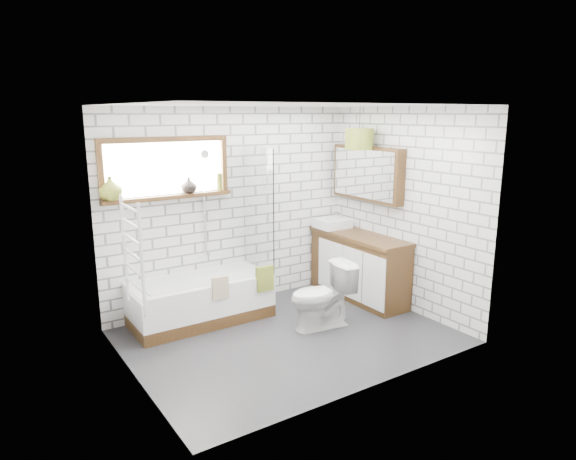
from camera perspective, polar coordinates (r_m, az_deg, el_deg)
floor at (r=5.82m, az=0.12°, el=-11.78°), size 3.40×2.60×0.01m
ceiling at (r=5.28m, az=0.14°, el=13.77°), size 3.40×2.60×0.01m
wall_back at (r=6.52m, az=-6.22°, el=2.46°), size 3.40×0.01×2.50m
wall_front at (r=4.42m, az=9.52°, el=-2.72°), size 3.40×0.01×2.50m
wall_left at (r=4.72m, az=-17.41°, el=-2.13°), size 0.01×2.60×2.50m
wall_right at (r=6.49m, az=12.78°, el=2.17°), size 0.01×2.60×2.50m
window at (r=6.06m, az=-13.35°, el=6.65°), size 1.52×0.16×0.68m
towel_radiator at (r=4.74m, az=-16.85°, el=-2.64°), size 0.06×0.52×1.00m
mirror_cabinet at (r=6.80m, az=8.81°, el=6.22°), size 0.16×1.20×0.70m
shower_riser at (r=6.29m, az=-9.29°, el=2.91°), size 0.02×0.02×1.30m
bathtub at (r=6.21m, az=-9.63°, el=-7.66°), size 1.63×0.72×0.53m
shower_screen at (r=6.28m, az=-3.34°, el=2.36°), size 0.02×0.72×1.50m
towel_green at (r=6.11m, az=-2.61°, el=-5.41°), size 0.22×0.06×0.30m
towel_beige at (r=5.85m, az=-7.55°, el=-6.36°), size 0.20×0.05×0.26m
vanity at (r=6.89m, az=7.84°, el=-3.99°), size 0.49×1.53×0.87m
basin at (r=7.09m, az=4.95°, el=0.76°), size 0.43×0.37×0.12m
tap at (r=7.18m, az=5.96°, el=1.41°), size 0.04×0.04×0.15m
toilet at (r=5.93m, az=3.77°, el=-7.33°), size 0.52×0.79×0.76m
vase_olive at (r=5.87m, az=-19.12°, el=4.21°), size 0.32×0.32×0.26m
vase_dark at (r=6.15m, az=-10.94°, el=4.74°), size 0.24×0.24×0.19m
bottle at (r=6.31m, az=-7.60°, el=5.14°), size 0.08×0.08×0.21m
pendant at (r=6.64m, az=7.92°, el=9.99°), size 0.36×0.36×0.26m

